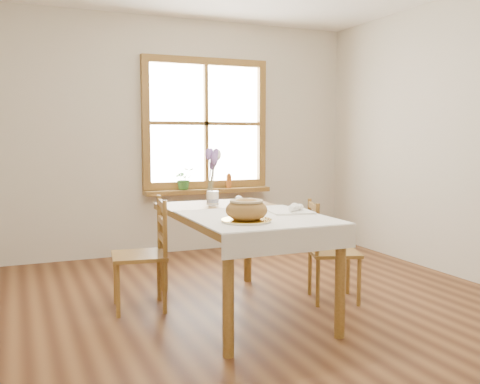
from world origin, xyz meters
The scene contains 18 objects.
ground centered at (0.00, 0.00, 0.00)m, with size 5.00×5.00×0.00m, color brown.
room_walls centered at (0.00, 0.00, 1.71)m, with size 4.60×5.10×2.65m.
window centered at (0.50, 2.47, 1.45)m, with size 1.46×0.08×1.46m.
window_sill centered at (0.50, 2.40, 0.69)m, with size 1.46×0.20×0.05m.
dining_table centered at (0.00, 0.30, 0.66)m, with size 0.90×1.60×0.75m.
table_linen centered at (0.00, 0.00, 0.76)m, with size 0.91×0.99×0.01m, color white.
chair_left centered at (-0.68, 0.66, 0.42)m, with size 0.39×0.41×0.85m, color olive, non-canonical shape.
chair_right centered at (0.79, 0.26, 0.40)m, with size 0.37×0.39×0.80m, color olive, non-canonical shape.
bread_plate centered at (-0.16, -0.19, 0.77)m, with size 0.32×0.32×0.02m, color white.
bread_loaf centered at (-0.16, -0.19, 0.85)m, with size 0.27×0.27×0.15m, color #AA7D3C.
egg_napkin centered at (0.30, 0.07, 0.77)m, with size 0.29×0.25×0.01m, color white.
eggs centered at (0.30, 0.07, 0.80)m, with size 0.23×0.20×0.05m, color white, non-canonical shape.
salt_shaker centered at (0.02, 0.38, 0.81)m, with size 0.06×0.06×0.10m, color white.
pepper_shaker centered at (0.06, 0.26, 0.81)m, with size 0.05×0.05×0.10m, color white.
flower_vase centered at (-0.06, 0.73, 0.80)m, with size 0.10×0.10×0.11m, color white.
lavender_bouquet centered at (-0.06, 0.73, 1.02)m, with size 0.17×0.17×0.33m, color #7D5BA1, non-canonical shape.
potted_plant centered at (0.22, 2.40, 0.81)m, with size 0.22×0.24×0.19m, color #33712D.
amber_bottle centered at (0.75, 2.40, 0.80)m, with size 0.06×0.06×0.17m, color #AE5B20.
Camera 1 is at (-1.53, -3.29, 1.31)m, focal length 40.00 mm.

